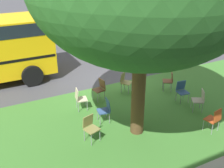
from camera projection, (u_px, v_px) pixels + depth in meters
The scene contains 12 objects.
ground at pixel (115, 81), 13.04m from camera, with size 80.00×80.00×0.00m, color #424247.
grass_verge at pixel (154, 113), 10.46m from camera, with size 48.00×6.00×0.01m, color #3D752D.
chair_0 at pixel (169, 80), 11.98m from camera, with size 0.57×0.57×0.88m.
chair_1 at pixel (200, 99), 10.40m from camera, with size 0.57×0.57×0.88m.
chair_2 at pixel (182, 90), 11.07m from camera, with size 0.46×0.47×0.88m.
chair_3 at pixel (214, 118), 9.15m from camera, with size 0.49×0.50×0.88m.
chair_4 at pixel (125, 81), 11.87m from camera, with size 0.58×0.59×0.88m.
chair_5 at pixel (90, 126), 8.73m from camera, with size 0.52×0.53×0.88m.
chair_6 at pixel (100, 88), 11.24m from camera, with size 0.49×0.48×0.88m.
chair_8 at pixel (80, 98), 10.47m from camera, with size 0.48×0.48×0.88m.
chair_9 at pixel (105, 109), 9.72m from camera, with size 0.48×0.47×0.88m.
parked_car at pixel (164, 38), 16.80m from camera, with size 3.70×1.92×1.65m.
Camera 1 is at (5.48, 10.50, 5.46)m, focal length 44.27 mm.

